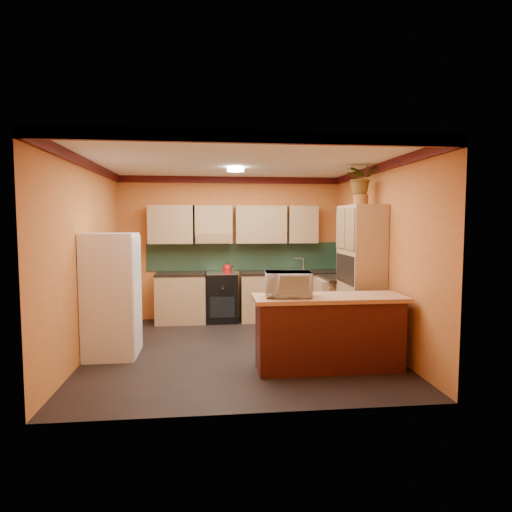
{
  "coord_description": "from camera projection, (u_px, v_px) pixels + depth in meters",
  "views": [
    {
      "loc": [
        -0.4,
        -6.09,
        1.86
      ],
      "look_at": [
        0.3,
        0.45,
        1.33
      ],
      "focal_mm": 30.0,
      "sensor_mm": 36.0,
      "label": 1
    }
  ],
  "objects": [
    {
      "name": "bar_top",
      "position": [
        329.0,
        298.0,
        5.34
      ],
      "size": [
        1.9,
        0.65,
        0.05
      ],
      "primitive_type": "cube",
      "color": "tan",
      "rests_on": "breakfast_bar"
    },
    {
      "name": "microwave",
      "position": [
        288.0,
        284.0,
        5.27
      ],
      "size": [
        0.59,
        0.42,
        0.31
      ],
      "primitive_type": "imported",
      "rotation": [
        0.0,
        0.0,
        -0.09
      ],
      "color": "white",
      "rests_on": "bar_top"
    },
    {
      "name": "pantry",
      "position": [
        360.0,
        275.0,
        6.44
      ],
      "size": [
        0.48,
        0.9,
        2.1
      ],
      "primitive_type": "cube",
      "color": "tan",
      "rests_on": "ground"
    },
    {
      "name": "countertop_back",
      "position": [
        255.0,
        273.0,
        7.98
      ],
      "size": [
        3.65,
        0.62,
        0.04
      ],
      "primitive_type": "cube",
      "color": "black",
      "rests_on": "base_cabinets_back"
    },
    {
      "name": "countertop_right",
      "position": [
        341.0,
        278.0,
        7.24
      ],
      "size": [
        0.62,
        0.8,
        0.04
      ],
      "primitive_type": "cube",
      "color": "black",
      "rests_on": "base_cabinets_right"
    },
    {
      "name": "stove",
      "position": [
        222.0,
        297.0,
        7.95
      ],
      "size": [
        0.58,
        0.58,
        0.91
      ],
      "primitive_type": "cube",
      "color": "black",
      "rests_on": "ground"
    },
    {
      "name": "base_cabinets_back",
      "position": [
        255.0,
        297.0,
        8.02
      ],
      "size": [
        3.65,
        0.6,
        0.88
      ],
      "primitive_type": "cube",
      "color": "tan",
      "rests_on": "ground"
    },
    {
      "name": "fern",
      "position": [
        361.0,
        177.0,
        6.37
      ],
      "size": [
        0.5,
        0.45,
        0.5
      ],
      "primitive_type": "imported",
      "rotation": [
        0.0,
        0.0,
        -0.14
      ],
      "color": "tan",
      "rests_on": "fern_pot"
    },
    {
      "name": "kettle",
      "position": [
        227.0,
        268.0,
        7.87
      ],
      "size": [
        0.22,
        0.22,
        0.18
      ],
      "primitive_type": null,
      "rotation": [
        0.0,
        0.0,
        0.37
      ],
      "color": "#B70C0C",
      "rests_on": "stove"
    },
    {
      "name": "room_shell",
      "position": [
        238.0,
        206.0,
        6.34
      ],
      "size": [
        4.24,
        4.24,
        2.72
      ],
      "color": "black",
      "rests_on": "ground"
    },
    {
      "name": "sink",
      "position": [
        296.0,
        270.0,
        8.06
      ],
      "size": [
        0.48,
        0.4,
        0.03
      ],
      "primitive_type": "cube",
      "color": "silver",
      "rests_on": "countertop_back"
    },
    {
      "name": "fridge",
      "position": [
        112.0,
        295.0,
        5.84
      ],
      "size": [
        0.68,
        0.66,
        1.7
      ],
      "primitive_type": "cube",
      "color": "white",
      "rests_on": "ground"
    },
    {
      "name": "breakfast_bar",
      "position": [
        329.0,
        334.0,
        5.38
      ],
      "size": [
        1.8,
        0.55,
        0.88
      ],
      "primitive_type": "cube",
      "color": "#471B10",
      "rests_on": "ground"
    },
    {
      "name": "fern_pot",
      "position": [
        361.0,
        200.0,
        6.4
      ],
      "size": [
        0.22,
        0.22,
        0.16
      ],
      "primitive_type": "cylinder",
      "color": "#A05926",
      "rests_on": "pantry"
    },
    {
      "name": "base_cabinets_right",
      "position": [
        340.0,
        305.0,
        7.28
      ],
      "size": [
        0.6,
        0.8,
        0.88
      ],
      "primitive_type": "cube",
      "color": "tan",
      "rests_on": "ground"
    }
  ]
}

